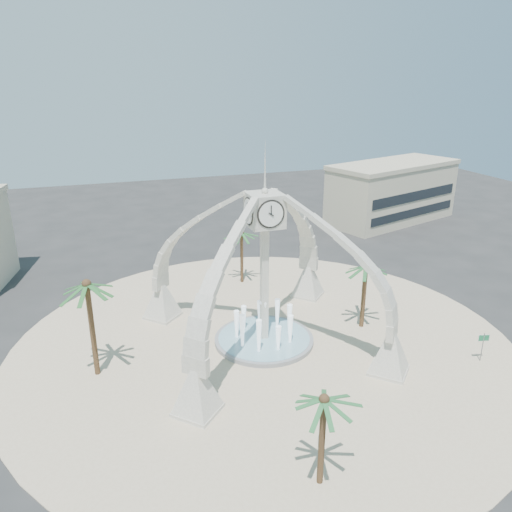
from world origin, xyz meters
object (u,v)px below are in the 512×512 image
object	(u,v)px
palm_south	(324,401)
fountain	(264,339)
palm_west	(87,286)
street_sign	(483,341)
clock_tower	(264,267)
palm_east	(366,267)
palm_north	(242,233)

from	to	relation	value
palm_south	fountain	bearing A→B (deg)	81.51
palm_west	street_sign	bearing A→B (deg)	-15.42
fountain	palm_west	bearing A→B (deg)	-177.99
clock_tower	palm_west	world-z (taller)	clock_tower
palm_west	street_sign	world-z (taller)	palm_west
clock_tower	street_sign	bearing A→B (deg)	-28.98
palm_east	palm_south	size ratio (longest dim) A/B	1.08
palm_west	palm_north	distance (m)	19.87
palm_east	palm_west	world-z (taller)	palm_west
palm_south	street_sign	distance (m)	18.44
fountain	palm_south	world-z (taller)	palm_south
palm_north	clock_tower	bearing A→B (deg)	-99.29
palm_east	street_sign	world-z (taller)	palm_east
clock_tower	palm_south	xyz separation A→B (m)	(-2.23, -14.95, -1.31)
clock_tower	palm_north	xyz separation A→B (m)	(2.04, 12.46, -1.15)
clock_tower	street_sign	world-z (taller)	clock_tower
clock_tower	palm_west	xyz separation A→B (m)	(-12.97, -0.46, 0.49)
palm_west	clock_tower	bearing A→B (deg)	2.01
palm_north	fountain	bearing A→B (deg)	-99.29
palm_west	palm_south	size ratio (longest dim) A/B	1.33
fountain	palm_east	xyz separation A→B (m)	(8.82, -0.25, 5.26)
palm_west	palm_north	world-z (taller)	palm_west
clock_tower	fountain	bearing A→B (deg)	90.00
palm_east	palm_west	xyz separation A→B (m)	(-21.78, -0.20, 1.43)
palm_north	street_sign	size ratio (longest dim) A/B	2.55
fountain	palm_north	bearing A→B (deg)	80.71
fountain	palm_west	distance (m)	14.60
clock_tower	palm_east	xyz separation A→B (m)	(8.82, -0.25, -0.95)
palm_east	palm_north	xyz separation A→B (m)	(-6.78, 12.72, -0.21)
clock_tower	palm_west	distance (m)	12.99
fountain	palm_north	world-z (taller)	palm_north
palm_east	palm_south	xyz separation A→B (m)	(-11.05, -14.70, -0.36)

